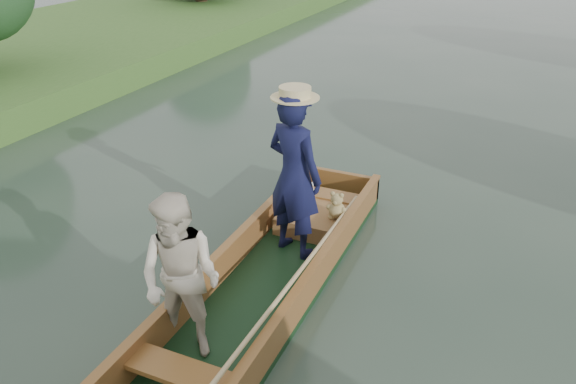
% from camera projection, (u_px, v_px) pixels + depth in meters
% --- Properties ---
extents(ground, '(120.00, 120.00, 0.00)m').
position_uv_depth(ground, '(266.00, 293.00, 6.09)').
color(ground, '#283D30').
rests_on(ground, ground).
extents(punt, '(1.20, 5.00, 2.06)m').
position_uv_depth(punt, '(258.00, 242.00, 5.82)').
color(punt, black).
rests_on(punt, ground).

